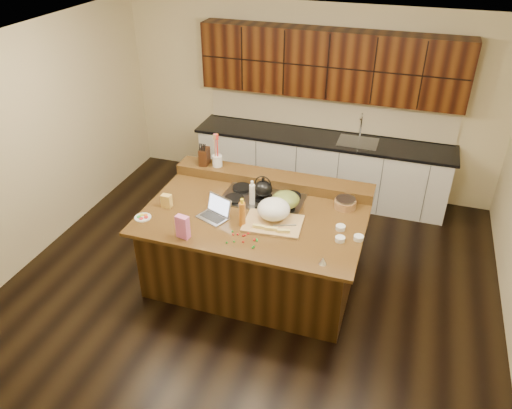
% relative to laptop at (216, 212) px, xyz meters
% --- Properties ---
extents(room, '(5.52, 5.02, 2.72)m').
position_rel_laptop_xyz_m(room, '(0.38, 0.19, 0.37)').
color(room, black).
rests_on(room, ground).
extents(island, '(2.40, 1.60, 0.92)m').
position_rel_laptop_xyz_m(island, '(0.38, 0.19, -0.51)').
color(island, black).
rests_on(island, ground).
extents(back_ledge, '(2.40, 0.30, 0.12)m').
position_rel_laptop_xyz_m(back_ledge, '(0.38, 0.89, 0.00)').
color(back_ledge, black).
rests_on(back_ledge, island).
extents(cooktop, '(0.92, 0.52, 0.05)m').
position_rel_laptop_xyz_m(cooktop, '(0.38, 0.49, -0.04)').
color(cooktop, gray).
rests_on(cooktop, island).
extents(back_counter, '(3.70, 0.66, 2.40)m').
position_rel_laptop_xyz_m(back_counter, '(0.68, 2.42, 0.00)').
color(back_counter, silver).
rests_on(back_counter, ground).
extents(kettle, '(0.27, 0.27, 0.19)m').
position_rel_laptop_xyz_m(kettle, '(0.38, 0.49, 0.08)').
color(kettle, black).
rests_on(kettle, cooktop).
extents(green_bowl, '(0.37, 0.37, 0.17)m').
position_rel_laptop_xyz_m(green_bowl, '(0.68, 0.36, 0.07)').
color(green_bowl, '#5E6D2B').
rests_on(green_bowl, cooktop).
extents(laptop, '(0.39, 0.35, 0.22)m').
position_rel_laptop_xyz_m(laptop, '(0.00, 0.00, 0.00)').
color(laptop, '#B7B7BC').
rests_on(laptop, island).
extents(oil_bottle, '(0.09, 0.09, 0.27)m').
position_rel_laptop_xyz_m(oil_bottle, '(0.33, -0.07, 0.08)').
color(oil_bottle, '#BC6D21').
rests_on(oil_bottle, island).
extents(vinegar_bottle, '(0.08, 0.08, 0.25)m').
position_rel_laptop_xyz_m(vinegar_bottle, '(0.30, 0.35, 0.07)').
color(vinegar_bottle, silver).
rests_on(vinegar_bottle, island).
extents(wooden_tray, '(0.64, 0.51, 0.24)m').
position_rel_laptop_xyz_m(wooden_tray, '(0.62, 0.11, 0.05)').
color(wooden_tray, tan).
rests_on(wooden_tray, island).
extents(ramekin_a, '(0.10, 0.10, 0.04)m').
position_rel_laptop_xyz_m(ramekin_a, '(1.35, -0.03, -0.04)').
color(ramekin_a, white).
rests_on(ramekin_a, island).
extents(ramekin_b, '(0.11, 0.11, 0.04)m').
position_rel_laptop_xyz_m(ramekin_b, '(1.53, 0.05, -0.04)').
color(ramekin_b, white).
rests_on(ramekin_b, island).
extents(ramekin_c, '(0.13, 0.13, 0.04)m').
position_rel_laptop_xyz_m(ramekin_c, '(1.32, 0.18, -0.04)').
color(ramekin_c, white).
rests_on(ramekin_c, island).
extents(strainer_bowl, '(0.31, 0.31, 0.09)m').
position_rel_laptop_xyz_m(strainer_bowl, '(1.29, 0.62, -0.01)').
color(strainer_bowl, '#996B3F').
rests_on(strainer_bowl, island).
extents(kitchen_timer, '(0.10, 0.10, 0.07)m').
position_rel_laptop_xyz_m(kitchen_timer, '(1.26, -0.44, -0.02)').
color(kitchen_timer, silver).
rests_on(kitchen_timer, island).
extents(pink_bag, '(0.14, 0.09, 0.25)m').
position_rel_laptop_xyz_m(pink_bag, '(-0.17, -0.46, 0.07)').
color(pink_bag, pink).
rests_on(pink_bag, island).
extents(candy_plate, '(0.23, 0.23, 0.01)m').
position_rel_laptop_xyz_m(candy_plate, '(-0.73, -0.28, -0.05)').
color(candy_plate, white).
rests_on(candy_plate, island).
extents(package_box, '(0.11, 0.08, 0.15)m').
position_rel_laptop_xyz_m(package_box, '(-0.59, 0.01, 0.02)').
color(package_box, gold).
rests_on(package_box, island).
extents(utensil_crock, '(0.12, 0.12, 0.14)m').
position_rel_laptop_xyz_m(utensil_crock, '(-0.34, 0.89, 0.13)').
color(utensil_crock, white).
rests_on(utensil_crock, back_ledge).
extents(knife_block, '(0.12, 0.18, 0.21)m').
position_rel_laptop_xyz_m(knife_block, '(-0.51, 0.89, 0.16)').
color(knife_block, black).
rests_on(knife_block, back_ledge).
extents(gumdrop_0, '(0.02, 0.02, 0.02)m').
position_rel_laptop_xyz_m(gumdrop_0, '(0.30, -0.27, -0.05)').
color(gumdrop_0, red).
rests_on(gumdrop_0, island).
extents(gumdrop_1, '(0.02, 0.02, 0.02)m').
position_rel_laptop_xyz_m(gumdrop_1, '(0.27, -0.22, -0.05)').
color(gumdrop_1, '#198C26').
rests_on(gumdrop_1, island).
extents(gumdrop_2, '(0.02, 0.02, 0.02)m').
position_rel_laptop_xyz_m(gumdrop_2, '(0.41, -0.26, -0.05)').
color(gumdrop_2, red).
rests_on(gumdrop_2, island).
extents(gumdrop_3, '(0.02, 0.02, 0.02)m').
position_rel_laptop_xyz_m(gumdrop_3, '(0.57, -0.40, -0.05)').
color(gumdrop_3, '#198C26').
rests_on(gumdrop_3, island).
extents(gumdrop_4, '(0.02, 0.02, 0.02)m').
position_rel_laptop_xyz_m(gumdrop_4, '(0.44, -0.36, -0.05)').
color(gumdrop_4, red).
rests_on(gumdrop_4, island).
extents(gumdrop_5, '(0.02, 0.02, 0.02)m').
position_rel_laptop_xyz_m(gumdrop_5, '(0.57, -0.30, -0.05)').
color(gumdrop_5, '#198C26').
rests_on(gumdrop_5, island).
extents(gumdrop_6, '(0.02, 0.02, 0.02)m').
position_rel_laptop_xyz_m(gumdrop_6, '(0.42, -0.25, -0.05)').
color(gumdrop_6, red).
rests_on(gumdrop_6, island).
extents(gumdrop_7, '(0.02, 0.02, 0.02)m').
position_rel_laptop_xyz_m(gumdrop_7, '(0.29, -0.42, -0.05)').
color(gumdrop_7, '#198C26').
rests_on(gumdrop_7, island).
extents(gumdrop_8, '(0.02, 0.02, 0.02)m').
position_rel_laptop_xyz_m(gumdrop_8, '(0.54, -0.28, -0.05)').
color(gumdrop_8, red).
rests_on(gumdrop_8, island).
extents(gumdrop_9, '(0.02, 0.02, 0.02)m').
position_rel_laptop_xyz_m(gumdrop_9, '(0.56, -0.42, -0.05)').
color(gumdrop_9, '#198C26').
rests_on(gumdrop_9, island).
extents(gumdrop_10, '(0.02, 0.02, 0.02)m').
position_rel_laptop_xyz_m(gumdrop_10, '(0.44, -0.21, -0.05)').
color(gumdrop_10, red).
rests_on(gumdrop_10, island).
extents(gumdrop_11, '(0.02, 0.02, 0.02)m').
position_rel_laptop_xyz_m(gumdrop_11, '(0.35, -0.39, -0.05)').
color(gumdrop_11, '#198C26').
rests_on(gumdrop_11, island).
extents(gumdrop_12, '(0.02, 0.02, 0.02)m').
position_rel_laptop_xyz_m(gumdrop_12, '(0.34, -0.26, -0.05)').
color(gumdrop_12, red).
rests_on(gumdrop_12, island).
extents(gumdrop_13, '(0.02, 0.02, 0.02)m').
position_rel_laptop_xyz_m(gumdrop_13, '(0.56, -0.28, -0.05)').
color(gumdrop_13, '#198C26').
rests_on(gumdrop_13, island).
extents(gumdrop_14, '(0.02, 0.02, 0.02)m').
position_rel_laptop_xyz_m(gumdrop_14, '(0.54, -0.30, -0.05)').
color(gumdrop_14, red).
rests_on(gumdrop_14, island).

